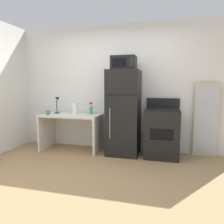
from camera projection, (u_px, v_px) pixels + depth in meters
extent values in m
plane|color=#9E7A51|center=(90.00, 180.00, 3.06)|extent=(12.00, 12.00, 0.00)
cube|color=silver|center=(117.00, 88.00, 4.53)|extent=(5.00, 0.10, 2.60)
cube|color=silver|center=(71.00, 115.00, 4.45)|extent=(1.23, 0.64, 0.04)
cube|color=silver|center=(47.00, 131.00, 4.65)|extent=(0.04, 0.64, 0.71)
cube|color=silver|center=(99.00, 135.00, 4.35)|extent=(0.04, 0.64, 0.71)
cylinder|color=black|center=(57.00, 113.00, 4.64)|extent=(0.11, 0.11, 0.02)
cylinder|color=black|center=(57.00, 106.00, 4.62)|extent=(0.02, 0.02, 0.26)
cone|color=black|center=(57.00, 99.00, 4.58)|extent=(0.10, 0.10, 0.08)
cylinder|color=white|center=(75.00, 109.00, 4.43)|extent=(0.11, 0.11, 0.24)
cylinder|color=#338C66|center=(48.00, 112.00, 4.40)|extent=(0.08, 0.08, 0.09)
cylinder|color=green|center=(91.00, 110.00, 4.49)|extent=(0.06, 0.06, 0.16)
cylinder|color=white|center=(91.00, 105.00, 4.48)|extent=(0.02, 0.02, 0.04)
cube|color=red|center=(91.00, 103.00, 4.47)|extent=(0.06, 0.03, 0.04)
cube|color=black|center=(124.00, 113.00, 4.18)|extent=(0.61, 0.61, 1.64)
cube|color=black|center=(120.00, 95.00, 3.84)|extent=(0.60, 0.00, 0.01)
cylinder|color=gray|center=(110.00, 123.00, 3.94)|extent=(0.02, 0.02, 0.57)
cube|color=black|center=(124.00, 63.00, 4.04)|extent=(0.46, 0.34, 0.26)
cube|color=black|center=(119.00, 62.00, 3.89)|extent=(0.26, 0.01, 0.15)
cube|color=black|center=(132.00, 62.00, 3.83)|extent=(0.07, 0.01, 0.18)
cube|color=black|center=(162.00, 133.00, 4.04)|extent=(0.64, 0.60, 0.90)
cube|color=black|center=(163.00, 109.00, 3.99)|extent=(0.61, 0.58, 0.02)
cube|color=black|center=(163.00, 103.00, 4.24)|extent=(0.64, 0.04, 0.18)
cube|color=black|center=(161.00, 135.00, 3.75)|extent=(0.41, 0.01, 0.20)
cube|color=#C6B793|center=(206.00, 120.00, 4.06)|extent=(0.44, 0.03, 1.40)
cube|color=#B2BCC6|center=(206.00, 120.00, 4.05)|extent=(0.39, 0.00, 1.26)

